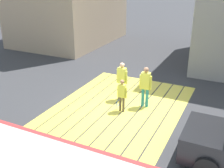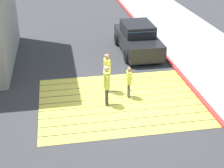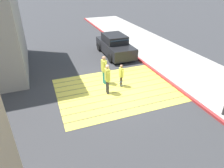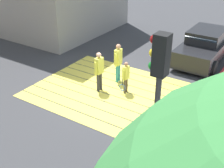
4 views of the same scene
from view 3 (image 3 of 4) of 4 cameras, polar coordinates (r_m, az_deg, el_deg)
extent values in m
plane|color=#38383A|center=(11.26, 1.11, -1.60)|extent=(120.00, 120.00, 0.00)
cube|color=#EAD64C|center=(13.08, -2.49, 2.98)|extent=(6.40, 0.50, 0.01)
cube|color=#EAD64C|center=(12.61, -1.69, 1.97)|extent=(6.40, 0.50, 0.01)
cube|color=#EAD64C|center=(12.15, -0.83, 0.87)|extent=(6.40, 0.50, 0.01)
cube|color=#EAD64C|center=(11.70, 0.10, -0.31)|extent=(6.40, 0.50, 0.01)
cube|color=#EAD64C|center=(11.25, 1.11, -1.58)|extent=(6.40, 0.50, 0.01)
cube|color=#EAD64C|center=(10.82, 2.19, -2.95)|extent=(6.40, 0.50, 0.01)
cube|color=#EAD64C|center=(10.40, 3.38, -4.44)|extent=(6.40, 0.50, 0.01)
cube|color=#EAD64C|center=(9.98, 4.66, -6.05)|extent=(6.40, 0.50, 0.01)
cube|color=#EAD64C|center=(9.59, 6.06, -7.79)|extent=(6.40, 0.50, 0.01)
cube|color=#ADA8A0|center=(14.09, 22.78, 2.85)|extent=(4.80, 40.00, 0.12)
cube|color=#BC3333|center=(12.66, 14.89, 1.36)|extent=(0.16, 40.00, 0.13)
cube|color=black|center=(16.07, 0.89, 10.27)|extent=(1.81, 4.30, 0.80)
cube|color=black|center=(16.00, 0.71, 12.74)|extent=(1.53, 2.07, 0.60)
cube|color=#1E2833|center=(15.20, 2.02, 11.61)|extent=(1.48, 0.33, 0.49)
cylinder|color=black|center=(14.69, -0.39, 7.37)|extent=(0.22, 0.66, 0.66)
cylinder|color=black|center=(15.36, 5.85, 8.20)|extent=(0.22, 0.66, 0.66)
cylinder|color=black|center=(17.06, -3.61, 10.41)|extent=(0.22, 0.66, 0.66)
cylinder|color=black|center=(17.64, 1.96, 11.07)|extent=(0.22, 0.66, 0.66)
cylinder|color=teal|center=(11.63, -2.05, 1.72)|extent=(0.12, 0.12, 0.80)
cylinder|color=teal|center=(11.78, -2.40, 2.07)|extent=(0.12, 0.12, 0.80)
cube|color=#D8D84C|center=(11.39, -2.30, 5.21)|extent=(0.25, 0.37, 0.67)
sphere|color=#9E7051|center=(11.22, -2.35, 7.36)|extent=(0.21, 0.21, 0.21)
cylinder|color=#D8D84C|center=(11.25, -1.87, 4.52)|extent=(0.09, 0.09, 0.57)
cylinder|color=#D8D84C|center=(11.59, -2.71, 5.27)|extent=(0.09, 0.09, 0.57)
cylinder|color=#333338|center=(10.65, -1.16, -1.04)|extent=(0.12, 0.12, 0.79)
cylinder|color=#333338|center=(10.80, -1.42, -0.61)|extent=(0.12, 0.12, 0.79)
cube|color=#D8D84C|center=(10.39, -1.33, 2.64)|extent=(0.23, 0.36, 0.66)
sphere|color=tan|center=(10.20, -1.36, 4.92)|extent=(0.20, 0.20, 0.20)
cylinder|color=#D8D84C|center=(10.24, -1.01, 1.84)|extent=(0.09, 0.09, 0.56)
cylinder|color=#D8D84C|center=(10.59, -1.64, 2.78)|extent=(0.09, 0.09, 0.56)
cylinder|color=brown|center=(11.38, 2.69, 0.57)|extent=(0.09, 0.09, 0.63)
cylinder|color=brown|center=(11.50, 2.44, 0.87)|extent=(0.09, 0.09, 0.63)
cube|color=#D8D84C|center=(11.18, 2.63, 3.34)|extent=(0.18, 0.28, 0.53)
sphere|color=#9E7051|center=(11.03, 2.67, 5.05)|extent=(0.16, 0.16, 0.16)
cylinder|color=#D8D84C|center=(11.06, 2.94, 2.74)|extent=(0.07, 0.07, 0.45)
cylinder|color=#D8D84C|center=(11.34, 2.31, 3.44)|extent=(0.07, 0.07, 0.45)
cylinder|color=black|center=(11.17, 2.80, 1.30)|extent=(0.03, 0.03, 0.28)
torus|color=blue|center=(11.28, 2.77, 0.20)|extent=(0.28, 0.03, 0.28)
camera|label=1|loc=(18.46, 26.24, 24.65)|focal=44.28mm
camera|label=2|loc=(2.85, 132.95, 0.14)|focal=53.17mm
camera|label=4|loc=(9.30, 70.92, 11.96)|focal=47.26mm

